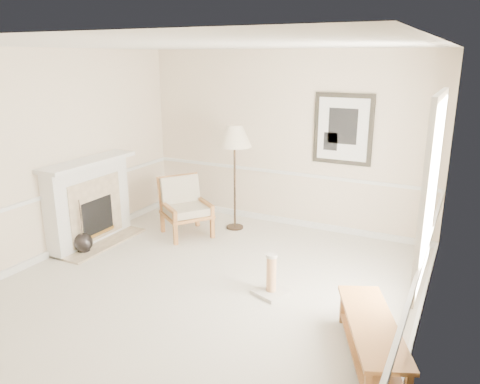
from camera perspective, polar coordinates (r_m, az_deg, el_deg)
name	(u,v)px	position (r m, az deg, el deg)	size (l,w,h in m)	color
ground	(201,290)	(5.93, -4.74, -11.87)	(5.50, 5.50, 0.00)	silver
room	(211,141)	(5.31, -3.50, 6.20)	(5.04, 5.54, 2.92)	beige
fireplace	(89,202)	(7.49, -17.87, -1.21)	(0.64, 1.64, 1.31)	white
floor_vase	(83,243)	(7.27, -18.57, -5.92)	(0.28, 0.28, 0.82)	black
armchair	(184,204)	(7.59, -6.85, -1.41)	(1.01, 1.00, 0.93)	olive
floor_lamp	(235,139)	(7.51, -0.66, 6.47)	(0.65, 0.65, 1.73)	black
bench	(371,335)	(4.75, 15.72, -16.43)	(0.97, 1.49, 0.41)	olive
scratching_post	(271,282)	(5.77, 3.82, -10.84)	(0.47, 0.47, 0.52)	beige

